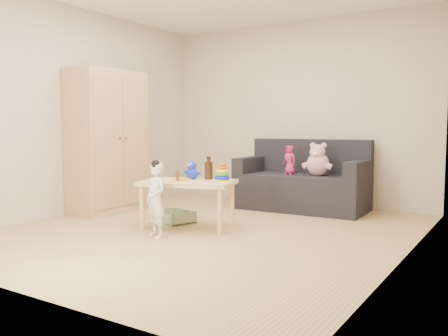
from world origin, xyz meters
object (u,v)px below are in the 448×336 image
Objects in this scene: sofa at (301,192)px; play_table at (188,204)px; wardrobe at (108,142)px; toddler at (156,201)px.

play_table reaches higher than sofa.
play_table is (1.49, -0.28, -0.65)m from wardrobe.
wardrobe is 1.09× the size of sofa.
toddler is (-0.01, -0.52, 0.11)m from play_table.
wardrobe is 2.62m from sofa.
toddler is at bearing -91.10° from play_table.
play_table is (-0.58, -1.74, 0.02)m from sofa.
wardrobe is at bearing 170.23° from toddler.
toddler is (1.48, -0.80, -0.54)m from wardrobe.
wardrobe is 1.77m from toddler.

